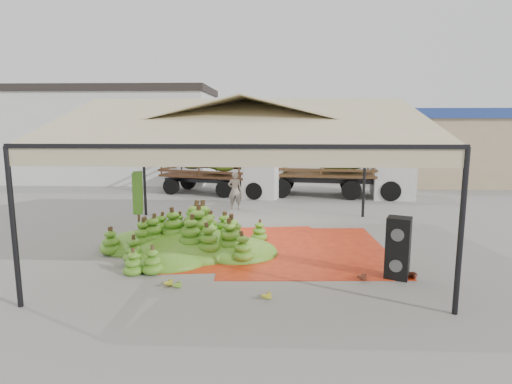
{
  "coord_description": "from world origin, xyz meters",
  "views": [
    {
      "loc": [
        0.7,
        -11.38,
        3.42
      ],
      "look_at": [
        0.2,
        1.5,
        1.3
      ],
      "focal_mm": 30.0,
      "sensor_mm": 36.0,
      "label": 1
    }
  ],
  "objects_px": {
    "truck_right": "(345,166)",
    "banana_heap": "(190,231)",
    "speaker_stack": "(398,248)",
    "vendor": "(235,191)",
    "truck_left": "(227,169)"
  },
  "relations": [
    {
      "from": "truck_right",
      "to": "banana_heap",
      "type": "bearing_deg",
      "value": -115.24
    },
    {
      "from": "banana_heap",
      "to": "speaker_stack",
      "type": "relative_size",
      "value": 3.72
    },
    {
      "from": "truck_right",
      "to": "vendor",
      "type": "bearing_deg",
      "value": -138.87
    },
    {
      "from": "speaker_stack",
      "to": "truck_right",
      "type": "height_order",
      "value": "truck_right"
    },
    {
      "from": "vendor",
      "to": "banana_heap",
      "type": "bearing_deg",
      "value": 80.21
    },
    {
      "from": "truck_left",
      "to": "truck_right",
      "type": "xyz_separation_m",
      "value": [
        5.53,
        -0.22,
        0.17
      ]
    },
    {
      "from": "banana_heap",
      "to": "speaker_stack",
      "type": "xyz_separation_m",
      "value": [
        4.96,
        -1.85,
        0.14
      ]
    },
    {
      "from": "speaker_stack",
      "to": "truck_right",
      "type": "relative_size",
      "value": 0.2
    },
    {
      "from": "speaker_stack",
      "to": "truck_right",
      "type": "xyz_separation_m",
      "value": [
        0.59,
        10.67,
        0.7
      ]
    },
    {
      "from": "speaker_stack",
      "to": "vendor",
      "type": "bearing_deg",
      "value": 143.2
    },
    {
      "from": "speaker_stack",
      "to": "truck_right",
      "type": "distance_m",
      "value": 10.71
    },
    {
      "from": "banana_heap",
      "to": "truck_right",
      "type": "relative_size",
      "value": 0.76
    },
    {
      "from": "vendor",
      "to": "speaker_stack",
      "type": "bearing_deg",
      "value": 117.45
    },
    {
      "from": "banana_heap",
      "to": "truck_right",
      "type": "bearing_deg",
      "value": 57.87
    },
    {
      "from": "banana_heap",
      "to": "vendor",
      "type": "xyz_separation_m",
      "value": [
        0.72,
        5.54,
        0.2
      ]
    }
  ]
}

